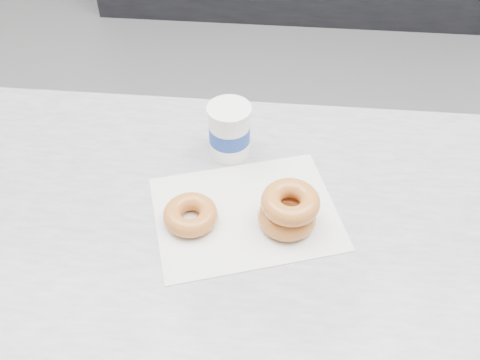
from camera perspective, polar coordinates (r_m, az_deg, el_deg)
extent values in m
plane|color=gray|center=(2.07, 4.27, -8.27)|extent=(5.00, 5.00, 0.00)
cube|color=#333335|center=(1.39, 4.20, -17.65)|extent=(3.00, 0.70, 0.86)
cube|color=#B6B6BB|center=(1.01, 5.54, -5.98)|extent=(3.06, 0.76, 0.04)
cube|color=silver|center=(1.01, 0.62, -3.54)|extent=(0.40, 0.35, 0.00)
torus|color=#E3903E|center=(0.99, -5.30, -3.71)|extent=(0.12, 0.12, 0.04)
torus|color=#E3903E|center=(0.99, 5.02, -3.94)|extent=(0.11, 0.11, 0.04)
torus|color=#E3903E|center=(0.96, 5.40, -2.36)|extent=(0.15, 0.15, 0.04)
cylinder|color=white|center=(1.10, -1.13, 5.23)|extent=(0.11, 0.11, 0.12)
cylinder|color=white|center=(1.06, -1.17, 7.58)|extent=(0.09, 0.09, 0.01)
cylinder|color=navy|center=(1.10, -1.13, 5.03)|extent=(0.11, 0.11, 0.04)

